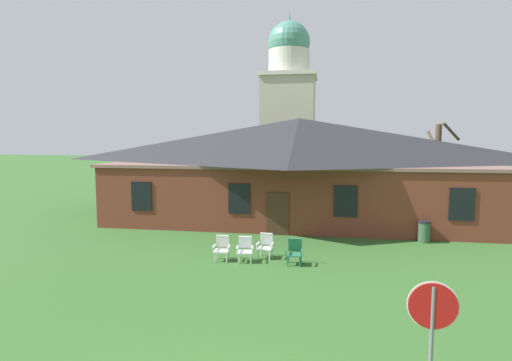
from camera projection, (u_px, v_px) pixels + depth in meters
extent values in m
cube|color=brown|center=(298.00, 190.00, 25.08)|extent=(20.64, 10.00, 3.20)
cube|color=#835E55|center=(299.00, 163.00, 24.91)|extent=(21.06, 10.20, 0.16)
pyramid|color=#28282D|center=(299.00, 140.00, 24.78)|extent=(21.47, 10.40, 2.56)
cube|color=black|center=(142.00, 196.00, 21.45)|extent=(1.10, 0.06, 1.50)
cube|color=black|center=(239.00, 199.00, 20.57)|extent=(1.10, 0.06, 1.50)
cube|color=black|center=(346.00, 201.00, 19.70)|extent=(1.10, 0.06, 1.50)
cube|color=black|center=(462.00, 204.00, 18.83)|extent=(1.10, 0.06, 1.50)
cube|color=#422819|center=(278.00, 214.00, 20.32)|extent=(1.10, 0.06, 2.10)
cube|color=#BCB29E|center=(288.00, 134.00, 39.35)|extent=(4.80, 4.80, 10.31)
cube|color=silver|center=(289.00, 76.00, 38.81)|extent=(5.18, 5.18, 0.36)
cylinder|color=silver|center=(289.00, 62.00, 38.68)|extent=(3.80, 3.80, 2.20)
sphere|color=#4C8E7A|center=(289.00, 43.00, 38.50)|extent=(3.88, 3.88, 3.88)
cone|color=#4C8E7A|center=(289.00, 17.00, 38.26)|extent=(0.24, 0.24, 1.00)
cylinder|color=slate|center=(431.00, 358.00, 6.75)|extent=(0.07, 0.07, 2.39)
cylinder|color=white|center=(433.00, 306.00, 6.67)|extent=(0.80, 0.07, 0.81)
cylinder|color=#B71414|center=(433.00, 306.00, 6.65)|extent=(0.76, 0.07, 0.76)
cube|color=silver|center=(227.00, 258.00, 15.89)|extent=(0.05, 0.05, 0.36)
cube|color=silver|center=(215.00, 258.00, 15.93)|extent=(0.05, 0.05, 0.36)
cube|color=silver|center=(228.00, 255.00, 16.33)|extent=(0.05, 0.05, 0.36)
cube|color=silver|center=(217.00, 254.00, 16.37)|extent=(0.05, 0.05, 0.36)
cube|color=silver|center=(222.00, 251.00, 16.11)|extent=(0.59, 0.57, 0.05)
cube|color=silver|center=(223.00, 241.00, 16.39)|extent=(0.53, 0.24, 0.54)
cube|color=silver|center=(229.00, 246.00, 16.05)|extent=(0.10, 0.47, 0.03)
cube|color=silver|center=(228.00, 250.00, 15.90)|extent=(0.04, 0.04, 0.22)
cube|color=silver|center=(214.00, 246.00, 16.09)|extent=(0.10, 0.47, 0.03)
cube|color=silver|center=(213.00, 250.00, 15.94)|extent=(0.04, 0.04, 0.22)
cube|color=white|center=(251.00, 259.00, 15.74)|extent=(0.06, 0.06, 0.36)
cube|color=white|center=(239.00, 259.00, 15.75)|extent=(0.06, 0.06, 0.36)
cube|color=white|center=(251.00, 256.00, 16.18)|extent=(0.06, 0.06, 0.36)
cube|color=white|center=(239.00, 256.00, 16.19)|extent=(0.06, 0.06, 0.36)
cube|color=white|center=(245.00, 252.00, 15.95)|extent=(0.61, 0.59, 0.05)
cube|color=white|center=(245.00, 242.00, 16.23)|extent=(0.54, 0.26, 0.54)
cube|color=white|center=(252.00, 247.00, 15.90)|extent=(0.13, 0.47, 0.03)
cube|color=white|center=(252.00, 251.00, 15.75)|extent=(0.05, 0.05, 0.22)
cube|color=white|center=(237.00, 247.00, 15.92)|extent=(0.13, 0.47, 0.03)
cube|color=white|center=(237.00, 251.00, 15.77)|extent=(0.05, 0.05, 0.22)
cube|color=white|center=(269.00, 255.00, 16.23)|extent=(0.05, 0.05, 0.36)
cube|color=white|center=(258.00, 255.00, 16.35)|extent=(0.05, 0.05, 0.36)
cube|color=white|center=(272.00, 252.00, 16.66)|extent=(0.05, 0.05, 0.36)
cube|color=white|center=(261.00, 252.00, 16.77)|extent=(0.05, 0.05, 0.36)
cube|color=white|center=(265.00, 248.00, 16.48)|extent=(0.58, 0.56, 0.05)
cube|color=white|center=(267.00, 239.00, 16.75)|extent=(0.53, 0.23, 0.54)
cube|color=white|center=(272.00, 244.00, 16.37)|extent=(0.10, 0.47, 0.03)
cube|color=white|center=(271.00, 248.00, 16.23)|extent=(0.04, 0.04, 0.22)
cube|color=white|center=(258.00, 243.00, 16.52)|extent=(0.10, 0.47, 0.03)
cube|color=white|center=(257.00, 247.00, 16.37)|extent=(0.04, 0.04, 0.22)
cube|color=#28704C|center=(300.00, 262.00, 15.35)|extent=(0.05, 0.05, 0.36)
cube|color=#28704C|center=(287.00, 261.00, 15.44)|extent=(0.05, 0.05, 0.36)
cube|color=#28704C|center=(301.00, 259.00, 15.78)|extent=(0.05, 0.05, 0.36)
cube|color=#28704C|center=(289.00, 258.00, 15.87)|extent=(0.05, 0.05, 0.36)
cube|color=#28704C|center=(294.00, 255.00, 15.59)|extent=(0.56, 0.54, 0.05)
cube|color=#28704C|center=(295.00, 245.00, 15.86)|extent=(0.52, 0.21, 0.54)
cube|color=#28704C|center=(302.00, 250.00, 15.49)|extent=(0.07, 0.47, 0.03)
cube|color=#28704C|center=(301.00, 254.00, 15.34)|extent=(0.04, 0.04, 0.22)
cube|color=#28704C|center=(286.00, 249.00, 15.61)|extent=(0.07, 0.47, 0.03)
cube|color=#28704C|center=(286.00, 253.00, 15.46)|extent=(0.04, 0.04, 0.22)
cylinder|color=brown|center=(437.00, 171.00, 25.15)|extent=(0.36, 0.36, 5.58)
cylinder|color=brown|center=(430.00, 147.00, 25.44)|extent=(0.96, 0.92, 1.08)
cylinder|color=brown|center=(426.00, 158.00, 25.13)|extent=(0.29, 1.53, 1.67)
cylinder|color=brown|center=(432.00, 139.00, 24.90)|extent=(0.45, 0.98, 1.05)
cylinder|color=brown|center=(451.00, 131.00, 24.24)|extent=(1.35, 1.27, 1.09)
cylinder|color=#335638|center=(424.00, 233.00, 18.97)|extent=(0.52, 0.52, 0.90)
cylinder|color=black|center=(425.00, 222.00, 18.92)|extent=(0.56, 0.56, 0.08)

